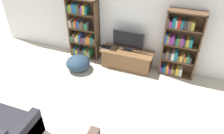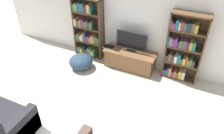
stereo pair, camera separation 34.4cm
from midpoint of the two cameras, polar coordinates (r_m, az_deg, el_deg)
wall_back at (r=6.11m, az=7.29°, el=11.72°), size 8.80×0.06×2.60m
bookshelf_left at (r=6.64m, az=-4.84°, el=9.90°), size 0.91×0.30×1.84m
bookshelf_right at (r=5.91m, az=19.61°, el=4.50°), size 0.91×0.30×1.84m
tv_stand at (r=6.30m, az=6.20°, el=1.91°), size 1.48×0.54×0.54m
television at (r=6.05m, az=6.72°, el=6.71°), size 0.88×0.16×0.58m
laptop at (r=6.32m, az=0.79°, el=5.24°), size 0.32×0.22×0.03m
area_rug at (r=4.99m, az=-4.59°, el=-12.94°), size 2.20×1.65×0.02m
beanbag_ottoman at (r=6.33m, az=-6.58°, el=1.37°), size 0.68×0.68×0.41m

